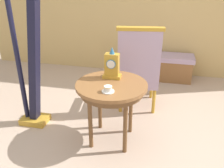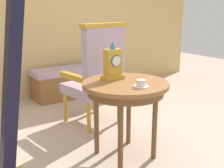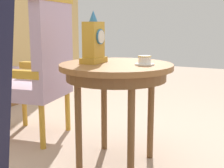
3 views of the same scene
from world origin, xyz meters
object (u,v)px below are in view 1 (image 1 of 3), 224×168
at_px(mantel_clock, 112,66).
at_px(window_bench, 159,66).
at_px(armchair, 138,68).
at_px(side_table, 112,91).
at_px(harp, 30,71).
at_px(teacup_left, 108,89).

bearing_deg(mantel_clock, window_bench, 75.25).
xyz_separation_m(mantel_clock, armchair, (0.21, 0.60, -0.23)).
height_order(side_table, armchair, armchair).
height_order(armchair, harp, harp).
xyz_separation_m(side_table, mantel_clock, (-0.03, 0.15, 0.21)).
distance_m(side_table, armchair, 0.77).
bearing_deg(side_table, teacup_left, -86.96).
distance_m(side_table, teacup_left, 0.22).
xyz_separation_m(armchair, harp, (-1.16, -0.64, 0.10)).
height_order(side_table, harp, harp).
distance_m(side_table, window_bench, 1.98).
height_order(mantel_clock, harp, harp).
bearing_deg(armchair, window_bench, 77.77).
bearing_deg(harp, window_bench, 51.63).
bearing_deg(window_bench, armchair, -102.23).
bearing_deg(harp, armchair, 28.79).
relative_size(side_table, teacup_left, 6.04).
bearing_deg(teacup_left, armchair, 79.56).
bearing_deg(window_bench, mantel_clock, -104.75).
distance_m(teacup_left, harp, 1.03).
height_order(side_table, teacup_left, teacup_left).
height_order(teacup_left, harp, harp).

